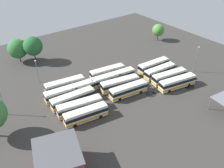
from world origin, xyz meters
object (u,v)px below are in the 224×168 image
Objects in this scene: bus_row0_slot1 at (154,66)px; lamp_post_mid_lot at (2,101)px; bus_row0_slot3 at (169,77)px; lamp_post_by_building at (196,59)px; bus_row2_slot1 at (70,91)px; bus_row2_slot0 at (65,85)px; tree_northwest at (158,30)px; tree_north_edge at (18,49)px; bus_row0_slot2 at (160,71)px; bus_row1_slot1 at (114,78)px; bus_row1_slot0 at (108,72)px; bus_row1_slot2 at (120,84)px; bus_row1_slot3 at (128,90)px; bus_row2_slot2 at (73,99)px; lamp_post_near_entrance at (37,71)px; bus_row2_slot3 at (80,106)px; bus_row2_slot4 at (86,114)px; depot_building at (59,162)px; tree_east_edge at (33,46)px; bus_row0_slot4 at (177,82)px.

lamp_post_mid_lot is at bearing -8.03° from bus_row0_slot1.
lamp_post_mid_lot is at bearing -17.60° from bus_row0_slot3.
bus_row2_slot1 is at bearing -17.62° from lamp_post_by_building.
tree_northwest is (-50.26, -9.97, 2.87)m from bus_row2_slot0.
bus_row2_slot0 is 27.09m from tree_north_edge.
bus_row1_slot1 is (14.55, -6.12, 0.00)m from bus_row0_slot2.
bus_row0_slot3 is at bearing 135.38° from bus_row1_slot0.
bus_row2_slot1 is (29.31, -11.83, 0.00)m from bus_row0_slot3.
bus_row1_slot2 is 1.42× the size of tree_north_edge.
bus_row1_slot1 is 39.23m from tree_northwest.
tree_north_edge is 57.47m from tree_northwest.
bus_row1_slot3 is 1.46× the size of lamp_post_mid_lot.
bus_row0_slot1 is 31.49m from bus_row2_slot2.
bus_row2_slot2 is at bearing 19.78° from bus_row1_slot0.
bus_row2_slot0 is at bearing -44.88° from bus_row1_slot3.
lamp_post_near_entrance is (18.41, -18.30, 2.53)m from bus_row1_slot2.
tree_northwest is (-35.93, -15.50, 2.87)m from bus_row1_slot1.
bus_row2_slot2 is at bearing 101.41° from lamp_post_near_entrance.
bus_row0_slot3 is 0.98× the size of bus_row2_slot3.
bus_row1_slot0 is 21.55m from bus_row2_slot4.
depot_building is (28.88, 20.20, 1.51)m from bus_row1_slot1.
tree_north_edge is at bearing -62.82° from bus_row1_slot2.
bus_row2_slot0 is (28.86, -15.71, 0.00)m from bus_row0_slot3.
tree_east_edge reaches higher than bus_row0_slot2.
bus_row0_slot1 is 48.49m from lamp_post_mid_lot.
bus_row1_slot2 and bus_row2_slot0 have the same top height.
bus_row1_slot0 and bus_row1_slot2 have the same top height.
bus_row2_slot0 is at bearing -21.10° from bus_row1_slot1.
bus_row1_slot1 is 1.19× the size of bus_row2_slot3.
bus_row1_slot3 is at bearing 7.16° from bus_row0_slot2.
lamp_post_by_building is at bearing 164.68° from lamp_post_mid_lot.
bus_row2_slot3 is 1.06× the size of bus_row2_slot4.
bus_row2_slot2 is (15.08, -6.05, 0.00)m from bus_row1_slot3.
bus_row0_slot1 is 38.56m from lamp_post_near_entrance.
bus_row0_slot2 is (1.14, 4.02, -0.00)m from bus_row0_slot1.
tree_northwest is at bearing -156.67° from bus_row1_slot1.
depot_building is 35.92m from lamp_post_near_entrance.
bus_row1_slot3 is at bearing 129.39° from lamp_post_near_entrance.
lamp_post_mid_lot is 60.38m from lamp_post_by_building.
tree_east_edge is (13.96, -32.39, 4.49)m from bus_row1_slot2.
bus_row0_slot4 is at bearing 145.38° from bus_row1_slot2.
lamp_post_near_entrance is at bearing -44.82° from bus_row1_slot2.
bus_row2_slot1 is 1.28× the size of depot_building.
bus_row2_slot4 is 1.42× the size of lamp_post_mid_lot.
bus_row0_slot1 is 12.06m from bus_row0_slot4.
tree_northwest is (-21.40, -25.68, 2.87)m from bus_row0_slot3.
bus_row2_slot4 is at bearing 93.76° from tree_north_edge.
lamp_post_by_building reaches higher than bus_row1_slot1.
tree_northwest reaches higher than bus_row2_slot3.
lamp_post_near_entrance is at bearing 72.44° from tree_east_edge.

